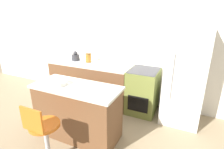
% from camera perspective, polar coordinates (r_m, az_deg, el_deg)
% --- Properties ---
extents(ground_plane, '(14.00, 14.00, 0.00)m').
position_cam_1_polar(ground_plane, '(3.83, -5.72, -10.86)').
color(ground_plane, '#998466').
extents(wall_back, '(8.00, 0.06, 2.60)m').
position_cam_1_polar(wall_back, '(3.98, -1.12, 10.36)').
color(wall_back, white).
rests_on(wall_back, ground_plane).
extents(back_counter, '(1.86, 0.66, 0.89)m').
position_cam_1_polar(back_counter, '(4.04, -6.83, -2.30)').
color(back_counter, brown).
rests_on(back_counter, ground_plane).
extents(kitchen_island, '(1.38, 0.60, 0.88)m').
position_cam_1_polar(kitchen_island, '(2.91, -11.15, -11.68)').
color(kitchen_island, brown).
rests_on(kitchen_island, ground_plane).
extents(oven_range, '(0.56, 0.67, 0.89)m').
position_cam_1_polar(oven_range, '(3.59, 10.04, -5.30)').
color(oven_range, olive).
rests_on(oven_range, ground_plane).
extents(refrigerator, '(0.65, 0.70, 1.78)m').
position_cam_1_polar(refrigerator, '(3.33, 22.59, -0.31)').
color(refrigerator, silver).
rests_on(refrigerator, ground_plane).
extents(stool_chair, '(0.39, 0.39, 0.90)m').
position_cam_1_polar(stool_chair, '(2.53, -21.30, -18.02)').
color(stool_chair, '#B7B7BC').
rests_on(stool_chair, ground_plane).
extents(kettle, '(0.18, 0.18, 0.22)m').
position_cam_1_polar(kettle, '(4.15, -11.80, 5.74)').
color(kettle, '#333338').
rests_on(kettle, back_counter).
extents(mixing_bowl, '(0.23, 0.23, 0.10)m').
position_cam_1_polar(mixing_bowl, '(3.66, 0.84, 3.75)').
color(mixing_bowl, white).
rests_on(mixing_bowl, back_counter).
extents(canister_jar, '(0.13, 0.13, 0.19)m').
position_cam_1_polar(canister_jar, '(3.95, -7.70, 5.46)').
color(canister_jar, '#9E6623').
rests_on(canister_jar, back_counter).
extents(fruit_bowl, '(0.29, 0.29, 0.07)m').
position_cam_1_polar(fruit_bowl, '(2.82, -17.09, -2.55)').
color(fruit_bowl, white).
rests_on(fruit_bowl, kitchen_island).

